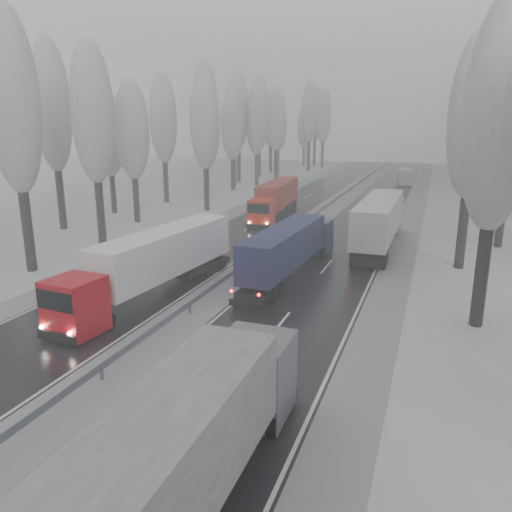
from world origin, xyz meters
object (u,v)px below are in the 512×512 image
Objects in this scene: truck_cream_box at (380,218)px; truck_red_white at (155,260)px; truck_red_red at (276,197)px; truck_blue_box at (290,246)px; truck_grey_tarp at (158,480)px; box_truck_distant at (405,177)px.

truck_cream_box reaches higher than truck_red_white.
truck_red_white is at bearing -92.45° from truck_red_red.
truck_cream_box is (4.94, 10.56, 0.42)m from truck_blue_box.
box_truck_distant is at bearing 89.71° from truck_grey_tarp.
truck_red_white is 1.01× the size of truck_red_red.
truck_grey_tarp is 82.24m from box_truck_distant.
truck_cream_box is at bearing 67.85° from truck_blue_box.
truck_grey_tarp is 19.94m from truck_red_white.
truck_red_red is (-7.84, 21.35, 0.16)m from truck_blue_box.
truck_cream_box is 20.87m from truck_red_white.
truck_red_white is (-11.59, -17.35, -0.25)m from truck_cream_box.
box_truck_distant is at bearing 91.72° from truck_cream_box.
truck_grey_tarp is at bearing -91.69° from truck_cream_box.
truck_blue_box is at bearing -114.64° from truck_cream_box.
truck_cream_box reaches higher than box_truck_distant.
truck_grey_tarp is 46.64m from truck_red_red.
truck_grey_tarp is 1.02× the size of truck_red_white.
box_truck_distant is 0.49× the size of truck_red_red.
truck_red_red is (-11.68, -37.04, 0.88)m from box_truck_distant.
truck_cream_box is 16.72m from truck_red_red.
truck_red_white is (-10.33, 17.05, -0.06)m from truck_grey_tarp.
truck_red_white is (-6.66, -6.80, 0.17)m from truck_blue_box.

